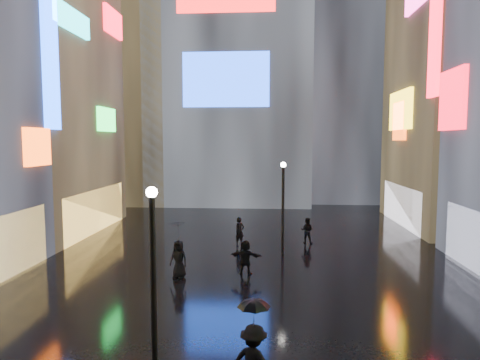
{
  "coord_description": "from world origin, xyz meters",
  "views": [
    {
      "loc": [
        1.01,
        -2.87,
        6.36
      ],
      "look_at": [
        0.0,
        12.0,
        5.0
      ],
      "focal_mm": 32.0,
      "sensor_mm": 36.0,
      "label": 1
    }
  ],
  "objects": [
    {
      "name": "lamp_far",
      "position": [
        1.8,
        20.91,
        2.94
      ],
      "size": [
        0.3,
        0.3,
        5.2
      ],
      "color": "black",
      "rests_on": "ground"
    },
    {
      "name": "tower_main",
      "position": [
        -3.0,
        43.97,
        21.01
      ],
      "size": [
        16.0,
        14.2,
        42.0
      ],
      "color": "black",
      "rests_on": "ground"
    },
    {
      "name": "pedestrian_6",
      "position": [
        -0.75,
        22.65,
        0.87
      ],
      "size": [
        0.75,
        0.73,
        1.75
      ],
      "primitive_type": "imported",
      "rotation": [
        0.0,
        0.0,
        0.71
      ],
      "color": "black",
      "rests_on": "ground"
    },
    {
      "name": "umbrella_1",
      "position": [
        0.66,
        7.19,
        2.22
      ],
      "size": [
        0.95,
        0.95,
        0.69
      ],
      "primitive_type": "imported",
      "rotation": [
        0.0,
        0.0,
        1.33
      ],
      "color": "black",
      "rests_on": "pedestrian_2"
    },
    {
      "name": "pedestrian_5",
      "position": [
        -0.08,
        17.05,
        0.83
      ],
      "size": [
        1.59,
        0.73,
        1.66
      ],
      "primitive_type": "imported",
      "rotation": [
        0.0,
        0.0,
        2.98
      ],
      "color": "black",
      "rests_on": "ground"
    },
    {
      "name": "umbrella_2",
      "position": [
        -3.17,
        16.37,
        2.21
      ],
      "size": [
        1.22,
        1.23,
        0.9
      ],
      "primitive_type": "imported",
      "rotation": [
        0.0,
        0.0,
        2.88
      ],
      "color": "black",
      "rests_on": "pedestrian_4"
    },
    {
      "name": "pedestrian_7",
      "position": [
        3.4,
        23.61,
        0.8
      ],
      "size": [
        0.92,
        0.81,
        1.59
      ],
      "primitive_type": "imported",
      "rotation": [
        0.0,
        0.0,
        2.84
      ],
      "color": "black",
      "rests_on": "ground"
    },
    {
      "name": "tower_flank_left",
      "position": [
        -14.0,
        42.0,
        13.0
      ],
      "size": [
        10.0,
        10.0,
        26.0
      ],
      "primitive_type": "cube",
      "color": "black",
      "rests_on": "ground"
    },
    {
      "name": "lamp_near",
      "position": [
        -1.99,
        7.85,
        2.94
      ],
      "size": [
        0.3,
        0.3,
        5.2
      ],
      "color": "black",
      "rests_on": "ground"
    },
    {
      "name": "building_right_far",
      "position": [
        15.98,
        30.0,
        13.98
      ],
      "size": [
        10.28,
        12.0,
        28.0
      ],
      "color": "black",
      "rests_on": "ground"
    },
    {
      "name": "pedestrian_4",
      "position": [
        -3.17,
        16.37,
        0.88
      ],
      "size": [
        0.99,
        0.79,
        1.76
      ],
      "primitive_type": "imported",
      "rotation": [
        0.0,
        0.0,
        -0.31
      ],
      "color": "black",
      "rests_on": "ground"
    },
    {
      "name": "tower_flank_right",
      "position": [
        9.0,
        46.0,
        17.0
      ],
      "size": [
        12.0,
        12.0,
        34.0
      ],
      "primitive_type": "cube",
      "color": "black",
      "rests_on": "ground"
    },
    {
      "name": "ground",
      "position": [
        0.0,
        20.0,
        0.0
      ],
      "size": [
        140.0,
        140.0,
        0.0
      ],
      "primitive_type": "plane",
      "color": "black",
      "rests_on": "ground"
    },
    {
      "name": "building_left_far",
      "position": [
        -15.98,
        26.0,
        10.98
      ],
      "size": [
        10.28,
        12.0,
        22.0
      ],
      "color": "black",
      "rests_on": "ground"
    }
  ]
}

